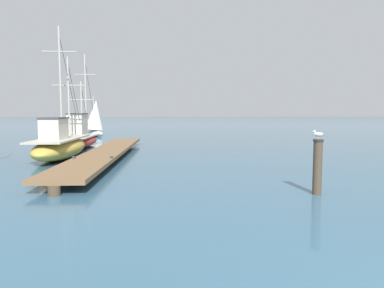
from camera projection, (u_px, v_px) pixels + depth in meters
The scene contains 6 objects.
floating_dock at pixel (107, 152), 18.36m from camera, with size 2.51×16.85×0.53m.
fishing_boat_1 at pixel (60, 145), 18.20m from camera, with size 2.15×7.41×6.86m.
fishing_boat_2 at pixel (81, 137), 24.06m from camera, with size 1.81×8.07×6.66m.
mooring_piling at pixel (318, 166), 10.25m from camera, with size 0.30×0.30×1.64m.
perched_seagull at pixel (319, 134), 10.17m from camera, with size 0.36×0.24×0.27m.
distant_sailboat at pixel (95, 119), 35.29m from camera, with size 2.87×3.72×4.06m.
Camera 1 is at (-3.58, -2.12, 2.41)m, focal length 32.75 mm.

